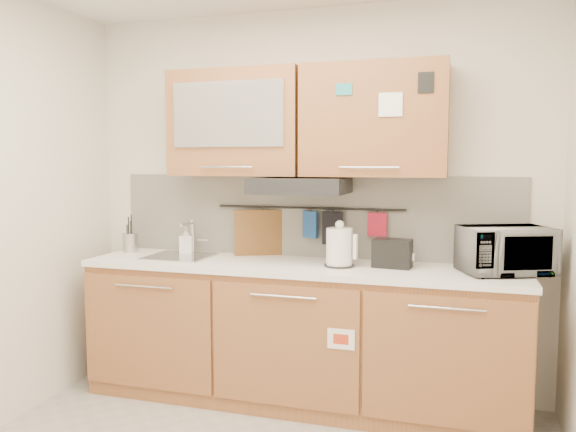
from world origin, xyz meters
The scene contains 17 objects.
wall_back centered at (0.00, 1.50, 1.30)m, with size 3.20×3.20×0.00m, color silver.
base_cabinet centered at (0.00, 1.19, 0.41)m, with size 2.80×0.64×0.88m.
countertop centered at (0.00, 1.19, 0.90)m, with size 2.82×0.62×0.04m, color white.
backsplash centered at (0.00, 1.49, 1.20)m, with size 2.80×0.02×0.56m, color silver.
upper_cabinets centered at (0.00, 1.32, 1.83)m, with size 1.82×0.37×0.70m.
range_hood centered at (0.00, 1.25, 1.42)m, with size 0.60×0.46×0.10m, color black.
sink centered at (-0.85, 1.21, 0.92)m, with size 0.42×0.40×0.26m.
utensil_rail centered at (0.00, 1.45, 1.26)m, with size 0.02×0.02×1.30m, color black.
utensil_crock centered at (-1.30, 1.30, 0.99)m, with size 0.14×0.14×0.27m.
kettle centered at (0.28, 1.17, 1.04)m, with size 0.21×0.19×0.29m.
toaster centered at (0.60, 1.24, 1.01)m, with size 0.25×0.16×0.18m.
microwave centered at (1.25, 1.24, 1.06)m, with size 0.50×0.34×0.27m, color #999999.
soap_bottle centered at (-0.87, 1.33, 1.02)m, with size 0.09×0.09×0.20m, color #999999.
cutting_board centered at (-0.33, 1.44, 1.00)m, with size 0.39×0.03×0.48m, color brown.
oven_mitt centered at (0.02, 1.44, 1.15)m, with size 0.11×0.03×0.18m, color navy.
dark_pouch centered at (0.17, 1.44, 1.13)m, with size 0.14×0.04×0.22m, color black.
pot_holder centered at (0.47, 1.44, 1.16)m, with size 0.12×0.02×0.15m, color #A8162C.
Camera 1 is at (0.97, -2.24, 1.57)m, focal length 35.00 mm.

